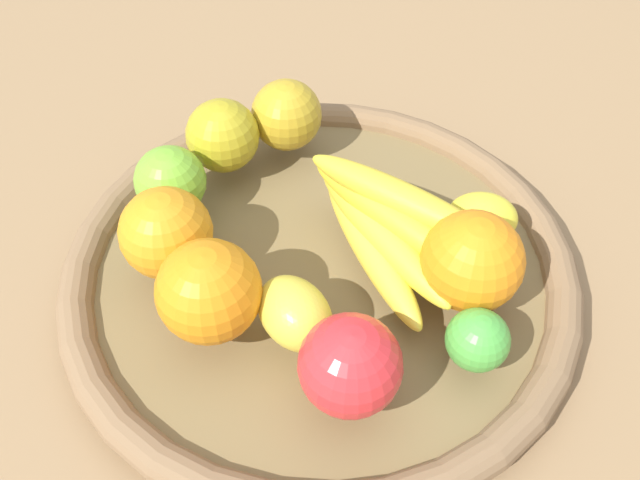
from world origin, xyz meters
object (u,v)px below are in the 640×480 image
(lemon_1, at_px, (295,313))
(orange_1, at_px, (209,291))
(apple_1, at_px, (223,136))
(apple_2, at_px, (170,181))
(orange_0, at_px, (472,261))
(apple_3, at_px, (350,365))
(banana_bunch, at_px, (387,225))
(apple_0, at_px, (286,115))
(lemon_0, at_px, (482,218))
(orange_2, at_px, (166,233))
(lime_0, at_px, (478,340))

(lemon_1, relative_size, orange_1, 0.85)
(lemon_1, height_order, apple_1, apple_1)
(apple_2, bearing_deg, apple_1, 177.43)
(orange_0, distance_m, apple_3, 0.14)
(banana_bunch, height_order, orange_0, orange_0)
(orange_0, height_order, apple_2, orange_0)
(apple_0, bearing_deg, orange_0, 70.57)
(banana_bunch, relative_size, apple_0, 2.64)
(lemon_0, bearing_deg, lemon_1, -25.05)
(orange_2, relative_size, apple_3, 1.04)
(lemon_1, xyz_separation_m, apple_3, (0.02, 0.06, 0.01))
(apple_3, relative_size, lime_0, 1.54)
(orange_0, height_order, orange_1, same)
(orange_1, bearing_deg, banana_bunch, 150.14)
(banana_bunch, height_order, apple_3, apple_3)
(orange_1, bearing_deg, apple_0, -160.84)
(orange_1, relative_size, apple_0, 1.17)
(apple_0, distance_m, lemon_0, 0.22)
(orange_2, relative_size, apple_2, 1.20)
(lemon_1, bearing_deg, banana_bunch, 170.23)
(apple_1, distance_m, apple_3, 0.28)
(apple_2, height_order, lemon_0, apple_2)
(lemon_1, distance_m, apple_1, 0.21)
(apple_2, bearing_deg, orange_2, 38.59)
(apple_3, height_order, lime_0, apple_3)
(lime_0, xyz_separation_m, lemon_0, (-0.12, -0.05, -0.00))
(orange_0, relative_size, orange_1, 1.01)
(banana_bunch, xyz_separation_m, lemon_0, (-0.06, 0.06, -0.01))
(apple_0, bearing_deg, orange_2, 1.91)
(orange_1, bearing_deg, apple_1, -145.26)
(orange_2, relative_size, apple_0, 1.11)
(banana_bunch, distance_m, lime_0, 0.12)
(orange_0, bearing_deg, banana_bunch, -93.37)
(orange_2, distance_m, apple_2, 0.07)
(orange_0, height_order, lemon_0, orange_0)
(orange_1, bearing_deg, lemon_0, 144.77)
(apple_3, height_order, apple_2, apple_3)
(lime_0, bearing_deg, lemon_1, -67.46)
(lime_0, relative_size, apple_0, 0.69)
(lemon_0, bearing_deg, orange_2, -50.99)
(lemon_0, bearing_deg, banana_bunch, -45.12)
(orange_0, bearing_deg, apple_0, -109.43)
(orange_0, height_order, apple_3, orange_0)
(lime_0, height_order, apple_2, apple_2)
(apple_0, bearing_deg, banana_bunch, 63.39)
(banana_bunch, bearing_deg, apple_3, 17.78)
(lemon_1, distance_m, apple_0, 0.23)
(orange_0, height_order, orange_2, orange_0)
(apple_3, distance_m, orange_1, 0.12)
(orange_2, distance_m, apple_3, 0.19)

